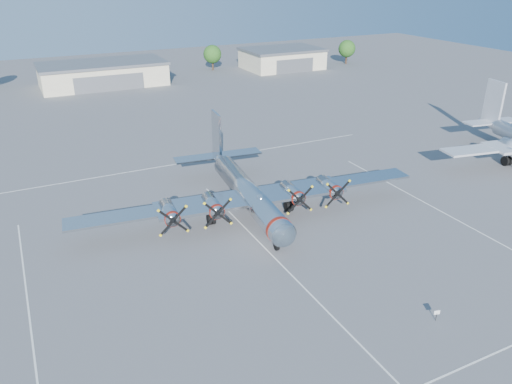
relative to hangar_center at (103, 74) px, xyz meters
name	(u,v)px	position (x,y,z in m)	size (l,w,h in m)	color
ground	(259,242)	(0.00, -81.96, -2.71)	(260.00, 260.00, 0.00)	#535356
parking_lines	(267,250)	(0.00, -83.71, -2.71)	(60.00, 50.08, 0.01)	silver
hangar_center	(103,74)	(0.00, 0.00, 0.00)	(28.60, 14.60, 5.40)	beige
hangar_east	(282,58)	(48.00, 0.00, 0.00)	(20.60, 14.60, 5.40)	beige
tree_east	(212,54)	(30.00, 6.04, 1.51)	(4.80, 4.80, 6.64)	#382619
tree_far_east	(347,49)	(68.00, -1.96, 1.51)	(4.80, 4.80, 6.64)	#382619
main_bomber_b29	(246,211)	(1.83, -74.87, -2.71)	(39.34, 26.91, 8.70)	silver
info_placard	(437,314)	(7.14, -99.25, -2.04)	(0.50, 0.16, 0.96)	black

